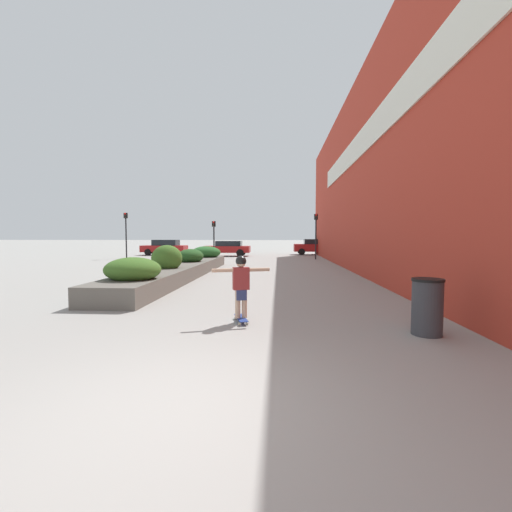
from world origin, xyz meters
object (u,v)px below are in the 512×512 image
skateboard (241,319)px  trash_bin (427,307)px  car_leftmost (228,248)px  traffic_light_right (316,229)px  car_center_left (313,247)px  skateboarder (241,280)px  traffic_light_left (214,233)px  car_center_right (165,247)px  traffic_light_far_left (126,228)px

skateboard → trash_bin: (3.64, -0.73, 0.47)m
car_leftmost → traffic_light_right: bearing=-117.5°
car_center_left → skateboard: bearing=171.0°
skateboarder → car_center_left: bearing=64.6°
skateboard → car_center_left: bearing=64.6°
traffic_light_left → traffic_light_right: size_ratio=0.85×
car_center_left → traffic_light_left: 11.28m
skateboard → traffic_light_left: bearing=86.0°
skateboarder → car_leftmost: size_ratio=0.32×
traffic_light_left → car_center_right: bearing=138.4°
car_center_right → car_center_left: bearing=-83.1°
traffic_light_left → traffic_light_far_left: bearing=178.1°
car_center_left → traffic_light_left: bearing=128.5°
skateboarder → car_center_left: 27.57m
skateboard → skateboarder: 0.85m
car_leftmost → traffic_light_left: traffic_light_left is taller
car_center_right → traffic_light_right: bearing=-110.0°
traffic_light_left → traffic_light_far_left: (-7.48, 0.25, 0.44)m
skateboarder → car_leftmost: skateboarder is taller
traffic_light_left → traffic_light_far_left: 7.50m
skateboarder → traffic_light_left: traffic_light_left is taller
traffic_light_far_left → skateboard: bearing=-59.8°
skateboard → traffic_light_far_left: traffic_light_far_left is taller
car_leftmost → traffic_light_far_left: size_ratio=1.11×
trash_bin → car_center_left: 27.97m
skateboarder → trash_bin: size_ratio=1.26×
skateboard → car_leftmost: size_ratio=0.18×
trash_bin → car_leftmost: bearing=106.8°
skateboard → traffic_light_right: (3.80, 20.33, 2.39)m
skateboard → skateboarder: skateboarder is taller
car_center_left → traffic_light_left: size_ratio=1.24×
skateboarder → car_center_left: size_ratio=0.36×
traffic_light_right → traffic_light_far_left: traffic_light_far_left is taller
skateboard → traffic_light_right: bearing=63.0°
skateboarder → trash_bin: (3.64, -0.73, -0.38)m
traffic_light_right → car_center_left: bearing=85.7°
car_center_right → traffic_light_far_left: traffic_light_far_left is taller
skateboard → car_center_left: (4.31, 27.23, 0.75)m
trash_bin → car_center_right: 29.68m
traffic_light_left → car_leftmost: bearing=82.7°
car_center_left → traffic_light_far_left: bearing=112.5°
skateboard → traffic_light_far_left: (-11.93, 20.50, 2.49)m
skateboard → traffic_light_left: size_ratio=0.25×
skateboarder → traffic_light_left: (-4.46, 20.25, 1.21)m
car_leftmost → skateboard: bearing=-170.8°
skateboarder → car_center_right: 27.48m
car_center_left → car_center_right: car_center_left is taller
trash_bin → car_leftmost: size_ratio=0.26×
trash_bin → skateboarder: bearing=168.7°
traffic_light_left → skateboarder: bearing=-77.6°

